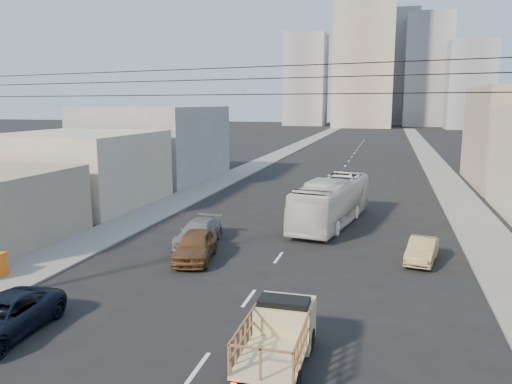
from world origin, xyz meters
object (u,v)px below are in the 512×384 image
at_px(navy_pickup, 1,318).
at_px(city_bus, 332,201).
at_px(sedan_tan, 422,250).
at_px(sedan_grey, 199,232).
at_px(flatbed_pickup, 278,332).
at_px(sedan_brown, 195,245).

height_order(navy_pickup, city_bus, city_bus).
xyz_separation_m(navy_pickup, sedan_tan, (15.26, 13.06, -0.08)).
xyz_separation_m(city_bus, sedan_grey, (-7.16, -7.10, -0.91)).
height_order(flatbed_pickup, sedan_brown, flatbed_pickup).
distance_m(city_bus, sedan_brown, 11.87).
xyz_separation_m(flatbed_pickup, sedan_brown, (-6.69, 9.56, -0.29)).
relative_size(navy_pickup, city_bus, 0.44).
distance_m(sedan_brown, sedan_grey, 3.18).
height_order(flatbed_pickup, navy_pickup, flatbed_pickup).
relative_size(sedan_brown, sedan_grey, 0.98).
height_order(navy_pickup, sedan_brown, sedan_brown).
bearing_deg(navy_pickup, sedan_tan, 38.31).
distance_m(city_bus, sedan_grey, 10.12).
bearing_deg(sedan_grey, sedan_tan, -3.17).
xyz_separation_m(sedan_brown, sedan_tan, (11.82, 2.82, -0.16)).
relative_size(flatbed_pickup, navy_pickup, 0.86).
distance_m(flatbed_pickup, sedan_tan, 13.40).
bearing_deg(sedan_grey, flatbed_pickup, -60.85).
height_order(city_bus, sedan_brown, city_bus).
relative_size(city_bus, sedan_tan, 2.99).
bearing_deg(sedan_tan, flatbed_pickup, -102.06).
bearing_deg(sedan_brown, sedan_tan, 2.94).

